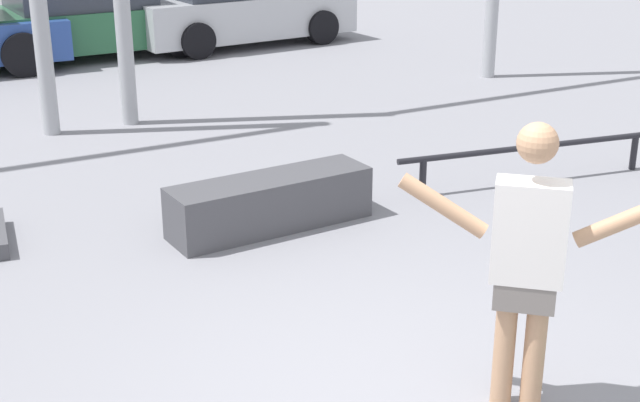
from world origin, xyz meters
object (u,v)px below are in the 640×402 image
object	(u,v)px
skateboarder	(528,256)
grind_rail	(534,151)
parked_car_silver	(237,7)
parked_car_green	(88,16)
grind_box	(271,202)

from	to	relation	value
skateboarder	grind_rail	distance (m)	4.23
skateboarder	parked_car_silver	size ratio (longest dim) A/B	0.42
grind_rail	parked_car_green	bearing A→B (deg)	104.20
grind_box	parked_car_silver	distance (m)	9.02
grind_box	grind_rail	bearing A→B (deg)	-3.10
grind_box	parked_car_green	size ratio (longest dim) A/B	0.45
skateboarder	grind_rail	bearing A→B (deg)	89.86
grind_box	parked_car_silver	bearing A→B (deg)	68.37
parked_car_green	grind_box	bearing A→B (deg)	-96.13
parked_car_green	parked_car_silver	xyz separation A→B (m)	(2.65, -0.18, -0.02)
skateboarder	parked_car_green	size ratio (longest dim) A/B	0.43
skateboarder	parked_car_silver	xyz separation A→B (m)	(3.26, 11.62, -0.30)
grind_rail	parked_car_silver	bearing A→B (deg)	87.01
skateboarder	grind_box	bearing A→B (deg)	133.24
parked_car_green	parked_car_silver	bearing A→B (deg)	-5.56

